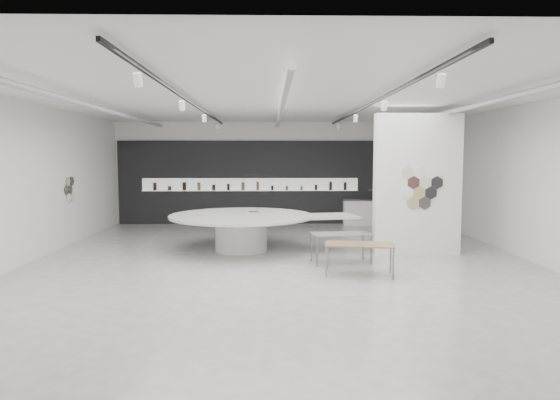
{
  "coord_description": "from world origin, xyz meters",
  "views": [
    {
      "loc": [
        -0.27,
        -11.67,
        2.52
      ],
      "look_at": [
        -0.01,
        1.2,
        1.39
      ],
      "focal_mm": 32.0,
      "sensor_mm": 36.0,
      "label": 1
    }
  ],
  "objects_px": {
    "sample_table_wood": "(359,246)",
    "sample_table_stone": "(341,236)",
    "partition_column": "(417,185)",
    "display_island": "(244,227)",
    "kitchen_counter": "(365,212)"
  },
  "relations": [
    {
      "from": "kitchen_counter",
      "to": "sample_table_wood",
      "type": "bearing_deg",
      "value": -98.82
    },
    {
      "from": "partition_column",
      "to": "sample_table_stone",
      "type": "relative_size",
      "value": 2.47
    },
    {
      "from": "display_island",
      "to": "kitchen_counter",
      "type": "relative_size",
      "value": 3.21
    },
    {
      "from": "display_island",
      "to": "sample_table_stone",
      "type": "xyz_separation_m",
      "value": [
        2.36,
        -1.61,
        0.01
      ]
    },
    {
      "from": "sample_table_wood",
      "to": "sample_table_stone",
      "type": "bearing_deg",
      "value": 100.5
    },
    {
      "from": "display_island",
      "to": "sample_table_wood",
      "type": "distance_m",
      "value": 3.82
    },
    {
      "from": "display_island",
      "to": "sample_table_wood",
      "type": "bearing_deg",
      "value": -57.78
    },
    {
      "from": "partition_column",
      "to": "sample_table_stone",
      "type": "distance_m",
      "value": 2.62
    },
    {
      "from": "display_island",
      "to": "kitchen_counter",
      "type": "bearing_deg",
      "value": 39.52
    },
    {
      "from": "sample_table_wood",
      "to": "sample_table_stone",
      "type": "distance_m",
      "value": 1.21
    },
    {
      "from": "sample_table_stone",
      "to": "kitchen_counter",
      "type": "xyz_separation_m",
      "value": [
        1.84,
        6.61,
        -0.18
      ]
    },
    {
      "from": "partition_column",
      "to": "sample_table_wood",
      "type": "distance_m",
      "value": 3.16
    },
    {
      "from": "sample_table_wood",
      "to": "partition_column",
      "type": "bearing_deg",
      "value": 50.33
    },
    {
      "from": "sample_table_wood",
      "to": "kitchen_counter",
      "type": "bearing_deg",
      "value": 78.29
    },
    {
      "from": "display_island",
      "to": "partition_column",
      "type": "bearing_deg",
      "value": -17.41
    }
  ]
}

